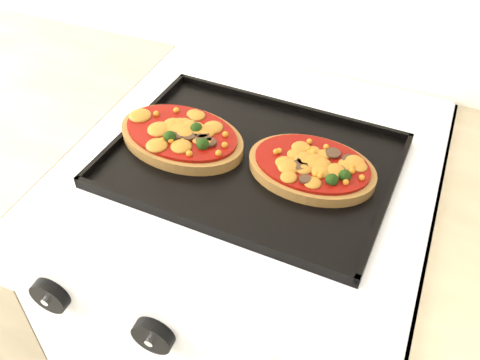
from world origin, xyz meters
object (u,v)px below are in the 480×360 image
at_px(stove, 251,311).
at_px(pizza_left, 181,135).
at_px(pizza_right, 312,166).
at_px(baking_tray, 252,160).

height_order(stove, pizza_left, pizza_left).
xyz_separation_m(pizza_left, pizza_right, (0.22, 0.01, -0.00)).
distance_m(stove, pizza_left, 0.50).
height_order(pizza_left, pizza_right, pizza_left).
bearing_deg(baking_tray, stove, 103.79).
bearing_deg(pizza_right, stove, 171.62).
height_order(baking_tray, pizza_right, pizza_right).
distance_m(stove, baking_tray, 0.47).
distance_m(baking_tray, pizza_left, 0.13).
xyz_separation_m(baking_tray, pizza_right, (0.10, 0.01, 0.01)).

